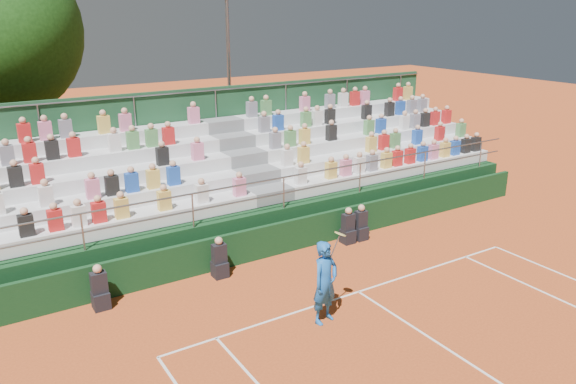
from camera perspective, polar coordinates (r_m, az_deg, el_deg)
ground at (r=15.12m, az=7.18°, el=-10.04°), size 90.00×90.00×0.00m
courtside_wall at (r=17.24m, az=0.53°, el=-4.37°), size 20.00×0.15×1.00m
line_officials at (r=16.35m, az=-2.03°, el=-5.78°), size 8.64×0.40×1.19m
grandstand at (r=19.67m, az=-4.53°, el=0.30°), size 20.00×5.20×4.40m
tennis_player at (r=13.30m, az=3.80°, el=-9.13°), size 0.95×0.66×2.22m
floodlight_mast at (r=26.47m, az=-6.04°, el=12.71°), size 0.60×0.25×7.92m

